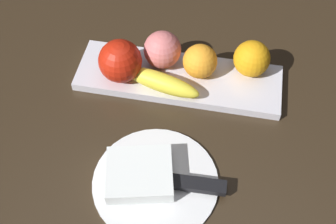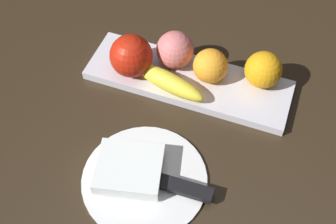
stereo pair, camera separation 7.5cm
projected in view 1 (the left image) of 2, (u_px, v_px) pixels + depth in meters
ground_plane at (154, 93)px, 0.83m from camera, size 2.40×2.40×0.00m
fruit_tray at (179, 78)px, 0.85m from camera, size 0.40×0.12×0.02m
apple at (120, 61)px, 0.80m from camera, size 0.08×0.08×0.08m
banana at (162, 81)px, 0.81m from camera, size 0.16×0.07×0.04m
orange_near_apple at (200, 61)px, 0.82m from camera, size 0.07×0.07×0.07m
orange_near_banana at (252, 59)px, 0.82m from camera, size 0.07×0.07×0.07m
peach at (162, 50)px, 0.83m from camera, size 0.07×0.07×0.07m
dinner_plate at (155, 181)px, 0.72m from camera, size 0.21×0.21×0.01m
folded_napkin at (139, 174)px, 0.71m from camera, size 0.13×0.12×0.02m
knife at (189, 184)px, 0.70m from camera, size 0.18×0.03×0.01m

